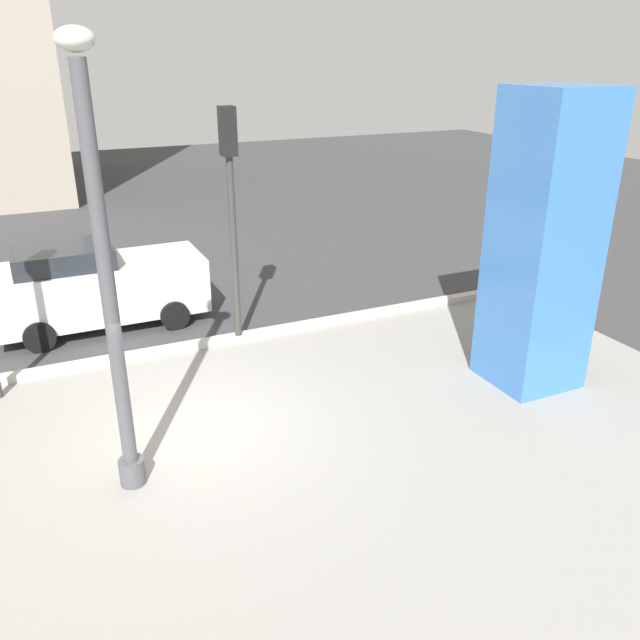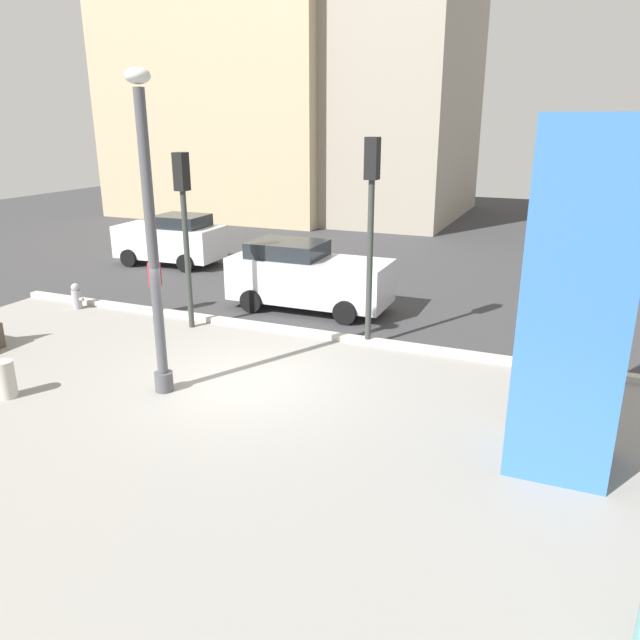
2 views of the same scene
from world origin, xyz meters
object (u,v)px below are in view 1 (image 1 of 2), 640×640
object	(u,v)px
lamp_post	(108,292)
traffic_light_corner	(231,190)
car_intersection	(96,285)
art_pillar_blue	(543,245)

from	to	relation	value
lamp_post	traffic_light_corner	size ratio (longest dim) A/B	1.25
traffic_light_corner	car_intersection	size ratio (longest dim) A/B	1.06
traffic_light_corner	art_pillar_blue	bearing A→B (deg)	-41.25
lamp_post	car_intersection	bearing A→B (deg)	86.74
car_intersection	traffic_light_corner	bearing A→B (deg)	-40.20
traffic_light_corner	car_intersection	xyz separation A→B (m)	(-2.53, 2.13, -2.27)
art_pillar_blue	car_intersection	xyz separation A→B (m)	(-6.91, 5.98, -1.66)
lamp_post	traffic_light_corner	distance (m)	4.97
art_pillar_blue	car_intersection	world-z (taller)	art_pillar_blue
car_intersection	lamp_post	bearing A→B (deg)	-93.26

